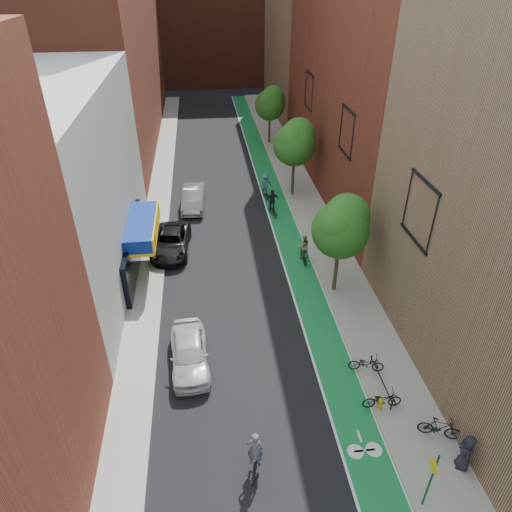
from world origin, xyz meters
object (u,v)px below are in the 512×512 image
object	(u,v)px
cyclist_lane_far	(265,187)
pedestrian	(466,452)
cyclist_lead	(255,458)
cyclist_lane_near	(304,251)
parked_car_silver	(193,198)
parked_car_black	(171,242)
cyclist_lane_mid	(272,206)
fire_hydrant	(380,403)
parked_car_white	(189,352)

from	to	relation	value
cyclist_lane_far	pedestrian	distance (m)	26.46
cyclist_lead	cyclist_lane_near	world-z (taller)	cyclist_lead
parked_car_silver	cyclist_lead	distance (m)	24.20
parked_car_black	cyclist_lane_mid	size ratio (longest dim) A/B	2.44
parked_car_silver	fire_hydrant	size ratio (longest dim) A/B	7.39
cyclist_lane_mid	fire_hydrant	bearing A→B (deg)	83.62
cyclist_lane_far	pedestrian	xyz separation A→B (m)	(4.40, -26.09, 0.03)
cyclist_lane_near	cyclist_lane_far	xyz separation A→B (m)	(-1.19, 10.34, 0.16)
cyclist_lead	cyclist_lane_mid	xyz separation A→B (m)	(4.00, 21.88, 0.08)
cyclist_lane_mid	fire_hydrant	distance (m)	19.79
parked_car_black	pedestrian	world-z (taller)	pedestrian
parked_car_white	pedestrian	size ratio (longest dim) A/B	2.62
cyclist_lane_far	parked_car_black	bearing A→B (deg)	34.10
parked_car_white	cyclist_lane_far	xyz separation A→B (m)	(6.49, 19.01, 0.22)
cyclist_lane_near	pedestrian	world-z (taller)	cyclist_lane_near
parked_car_white	parked_car_black	xyz separation A→B (m)	(-1.31, 11.08, -0.05)
cyclist_lead	pedestrian	distance (m)	8.33
parked_car_silver	cyclist_lane_near	size ratio (longest dim) A/B	2.44
cyclist_lead	cyclist_lane_far	distance (m)	25.45
parked_car_black	fire_hydrant	bearing A→B (deg)	-52.27
parked_car_black	cyclist_lane_near	size ratio (longest dim) A/B	2.62
parked_car_white	parked_car_silver	bearing A→B (deg)	85.68
fire_hydrant	cyclist_lane_near	bearing A→B (deg)	94.10
cyclist_lane_far	cyclist_lane_near	bearing A→B (deg)	85.19
parked_car_black	parked_car_silver	bearing A→B (deg)	81.24
cyclist_lead	cyclist_lane_mid	world-z (taller)	cyclist_lane_mid
parked_car_white	cyclist_lane_far	bearing A→B (deg)	67.76
cyclist_lane_far	pedestrian	world-z (taller)	cyclist_lane_far
pedestrian	fire_hydrant	bearing A→B (deg)	-122.20
parked_car_black	parked_car_silver	size ratio (longest dim) A/B	1.07
cyclist_lane_mid	cyclist_lane_far	bearing A→B (deg)	-99.93
cyclist_lane_mid	parked_car_white	bearing A→B (deg)	55.10
parked_car_white	parked_car_silver	size ratio (longest dim) A/B	0.93
cyclist_lane_near	pedestrian	distance (m)	16.08
parked_car_white	parked_car_black	size ratio (longest dim) A/B	0.87
fire_hydrant	cyclist_lane_far	bearing A→B (deg)	95.23
cyclist_lane_far	cyclist_lane_mid	bearing A→B (deg)	80.79
parked_car_white	pedestrian	bearing A→B (deg)	-36.43
parked_car_white	cyclist_lane_near	world-z (taller)	cyclist_lane_near
parked_car_black	cyclist_lead	bearing A→B (deg)	-72.80
cyclist_lane_far	fire_hydrant	world-z (taller)	cyclist_lane_far
cyclist_lead	pedestrian	size ratio (longest dim) A/B	1.21
cyclist_lane_mid	pedestrian	xyz separation A→B (m)	(4.27, -22.82, 0.20)
cyclist_lead	parked_car_white	bearing A→B (deg)	-52.26
cyclist_lane_mid	fire_hydrant	world-z (taller)	cyclist_lane_mid
parked_car_black	cyclist_lane_far	xyz separation A→B (m)	(7.80, 7.94, 0.27)
parked_car_white	cyclist_lead	distance (m)	6.67
cyclist_lane_near	parked_car_silver	bearing A→B (deg)	-52.12
cyclist_lane_near	cyclist_lane_far	world-z (taller)	cyclist_lane_far
cyclist_lane_near	fire_hydrant	world-z (taller)	cyclist_lane_near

